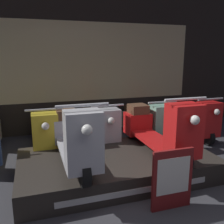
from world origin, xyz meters
TOP-DOWN VIEW (x-y plane):
  - shop_wall_back at (0.00, 3.65)m, footprint 8.41×0.09m
  - display_platform at (-0.24, 1.29)m, footprint 2.72×1.44m
  - scooter_display_left at (-0.85, 1.24)m, footprint 0.55×1.80m
  - scooter_display_right at (0.37, 1.24)m, footprint 0.55×1.80m
  - scooter_backrow_1 at (-1.18, 2.58)m, footprint 0.55×1.80m
  - scooter_backrow_2 at (-0.17, 2.58)m, footprint 0.55×1.80m
  - scooter_backrow_3 at (0.83, 2.58)m, footprint 0.55×1.80m
  - scooter_backrow_4 at (1.84, 2.58)m, footprint 0.55×1.80m
  - price_sign_board at (0.08, 0.33)m, footprint 0.49×0.04m

SIDE VIEW (x-z plane):
  - display_platform at x=-0.24m, z-range 0.00..0.30m
  - scooter_backrow_1 at x=-1.18m, z-range -0.10..0.81m
  - scooter_backrow_2 at x=-0.17m, z-range -0.10..0.81m
  - scooter_backrow_3 at x=0.83m, z-range -0.10..0.81m
  - scooter_backrow_4 at x=1.84m, z-range -0.10..0.81m
  - price_sign_board at x=0.08m, z-range 0.00..0.71m
  - scooter_display_left at x=-0.85m, z-range 0.20..1.11m
  - scooter_display_right at x=0.37m, z-range 0.20..1.11m
  - shop_wall_back at x=0.00m, z-range 0.00..3.20m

